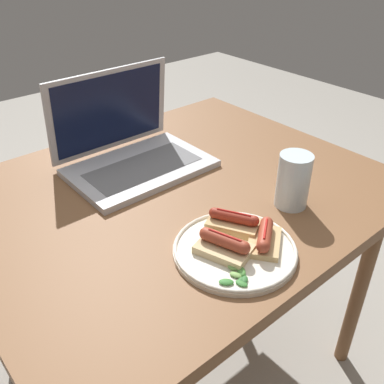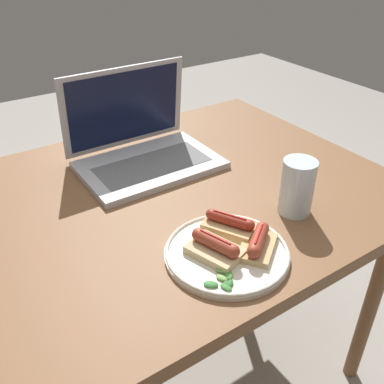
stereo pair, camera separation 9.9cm
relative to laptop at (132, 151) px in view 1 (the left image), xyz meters
name	(u,v)px [view 1 (the left image)]	position (x,y,z in m)	size (l,w,h in m)	color
ground_plane	(181,361)	(0.02, -0.18, -0.77)	(6.00, 6.00, 0.00)	#9E998E
desk	(177,209)	(0.02, -0.18, -0.11)	(1.07, 0.88, 0.72)	brown
laptop	(132,151)	(0.00, 0.00, 0.00)	(0.38, 0.28, 0.26)	#B7B7BC
plate	(235,249)	(-0.05, -0.46, -0.04)	(0.26, 0.26, 0.02)	silver
sausage_toast_left	(224,245)	(-0.07, -0.45, -0.02)	(0.11, 0.13, 0.05)	#D6B784
sausage_toast_middle	(265,238)	(0.01, -0.49, -0.02)	(0.12, 0.12, 0.04)	tan
sausage_toast_right	(233,222)	(0.00, -0.41, -0.02)	(0.11, 0.13, 0.05)	tan
salad_pile	(237,276)	(-0.11, -0.52, -0.03)	(0.07, 0.07, 0.01)	#2D662D
drinking_glass	(293,181)	(0.18, -0.42, 0.02)	(0.08, 0.08, 0.14)	silver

